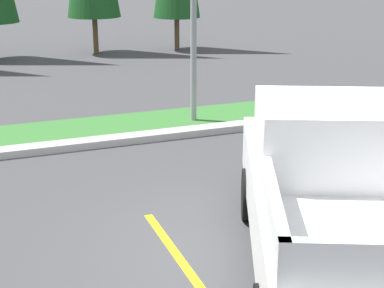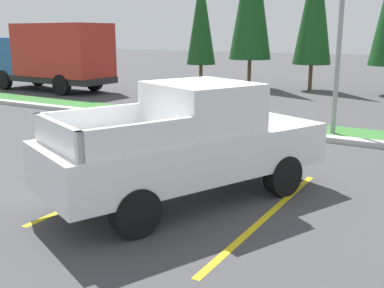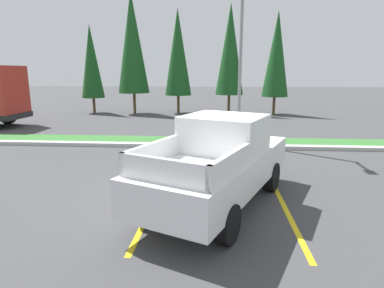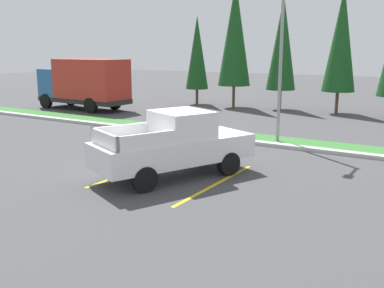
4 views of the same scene
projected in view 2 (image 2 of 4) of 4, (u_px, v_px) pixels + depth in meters
ground_plane at (191, 181)px, 9.45m from camera, size 120.00×120.00×0.00m
parking_line_near at (122, 185)px, 9.20m from camera, size 0.12×4.80×0.01m
parking_line_far at (268, 215)px, 7.67m from camera, size 0.12×4.80×0.01m
curb_strip at (278, 133)px, 13.61m from camera, size 56.00×0.40×0.15m
grass_median at (290, 128)px, 14.54m from camera, size 56.00×1.80×0.06m
pickup_truck_main at (190, 143)px, 8.22m from camera, size 3.83×5.53×2.10m
cargo_truck_distant at (54, 55)px, 23.66m from camera, size 6.87×2.67×3.40m
cypress_tree_leftmost at (201, 18)px, 26.25m from camera, size 1.67×1.67×6.44m
cypress_tree_center at (315, 2)px, 23.27m from camera, size 1.96×1.96×7.53m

